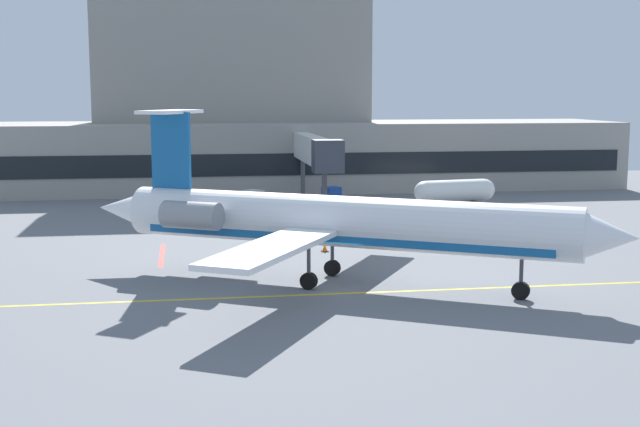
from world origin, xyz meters
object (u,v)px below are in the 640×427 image
object	(u,v)px
regional_jet	(333,221)
pushback_tractor	(258,206)
fuel_tank	(455,191)
baggage_tug	(326,200)

from	to	relation	value
regional_jet	pushback_tractor	bearing A→B (deg)	94.72
pushback_tractor	fuel_tank	xyz separation A→B (m)	(18.39, 5.32, 0.31)
pushback_tractor	fuel_tank	world-z (taller)	fuel_tank
regional_jet	baggage_tug	size ratio (longest dim) A/B	7.62
regional_jet	fuel_tank	size ratio (longest dim) A/B	3.47
pushback_tractor	fuel_tank	distance (m)	19.14
regional_jet	baggage_tug	world-z (taller)	regional_jet
baggage_tug	fuel_tank	size ratio (longest dim) A/B	0.46
baggage_tug	fuel_tank	bearing A→B (deg)	4.77
regional_jet	pushback_tractor	xyz separation A→B (m)	(-1.99, 24.12, -2.37)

